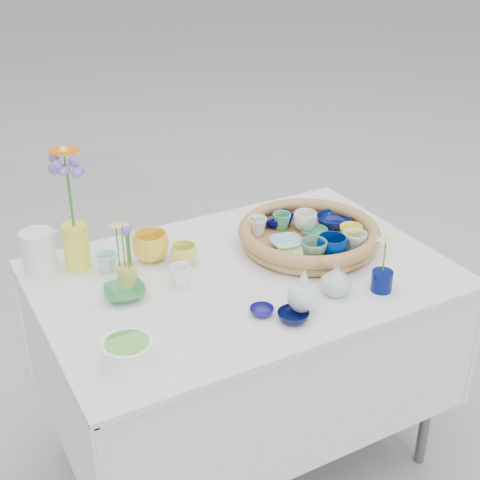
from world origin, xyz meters
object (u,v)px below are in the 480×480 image
display_table (243,452)px  tall_vase_yellow (76,247)px  bud_vase_seafoam (336,279)px  wicker_tray (309,235)px

display_table → tall_vase_yellow: size_ratio=8.35×
display_table → tall_vase_yellow: tall_vase_yellow is taller
bud_vase_seafoam → tall_vase_yellow: 0.81m
wicker_tray → tall_vase_yellow: 0.76m
bud_vase_seafoam → display_table: bearing=126.6°
wicker_tray → bud_vase_seafoam: 0.31m
display_table → bud_vase_seafoam: bearing=-53.4°
bud_vase_seafoam → wicker_tray: bearing=70.9°
display_table → wicker_tray: 0.85m
display_table → tall_vase_yellow: 0.99m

